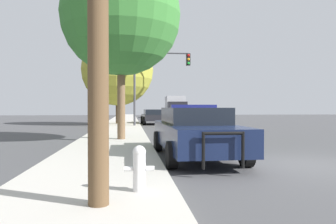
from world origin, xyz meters
The scene contains 9 objects.
ground_plane centered at (0.00, 0.00, 0.00)m, with size 110.00×110.00×0.00m, color #474749.
sidewalk_left centered at (-5.10, 0.00, 0.07)m, with size 3.00×110.00×0.13m.
police_car centered at (-2.49, 1.51, 0.79)m, with size 2.20×5.30×1.56m.
fire_hydrant centered at (-4.24, -2.64, 0.52)m, with size 0.49×0.21×0.74m.
traffic_light centered at (-2.43, 16.49, 4.07)m, with size 4.28×0.35×5.57m.
car_background_midblock centered at (-2.44, 20.50, 0.70)m, with size 2.02×4.23×1.30m.
box_truck centered at (1.70, 36.30, 1.61)m, with size 2.89×7.27×2.99m.
tree_sidewalk_mid centered at (-5.45, 19.67, 4.60)m, with size 5.96×5.96×7.45m.
tree_sidewalk_near centered at (-4.77, 6.15, 5.36)m, with size 5.07×5.07×7.78m.
Camera 1 is at (-4.38, -7.93, 1.49)m, focal length 35.00 mm.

